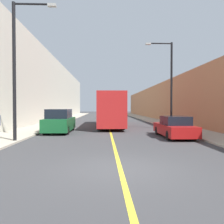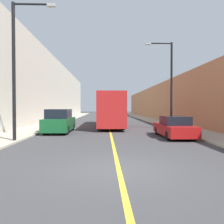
# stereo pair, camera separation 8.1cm
# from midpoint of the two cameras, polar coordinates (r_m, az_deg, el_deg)

# --- Properties ---
(ground_plane) EXTENTS (200.00, 200.00, 0.00)m
(ground_plane) POSITION_cam_midpoint_polar(r_m,az_deg,el_deg) (7.67, 1.84, -14.66)
(ground_plane) COLOR #38383A
(sidewalk_left) EXTENTS (2.92, 72.00, 0.11)m
(sidewalk_left) POSITION_cam_midpoint_polar(r_m,az_deg,el_deg) (37.98, -12.08, -1.86)
(sidewalk_left) COLOR #A89E8C
(sidewalk_left) RESTS_ON ground
(sidewalk_right) EXTENTS (2.92, 72.00, 0.11)m
(sidewalk_right) POSITION_cam_midpoint_polar(r_m,az_deg,el_deg) (38.17, 9.32, -1.84)
(sidewalk_right) COLOR #A89E8C
(sidewalk_right) RESTS_ON ground
(building_row_left) EXTENTS (4.00, 72.00, 10.23)m
(building_row_left) POSITION_cam_midpoint_polar(r_m,az_deg,el_deg) (38.79, -17.17, 5.65)
(building_row_left) COLOR #B7B2A3
(building_row_left) RESTS_ON ground
(building_row_right) EXTENTS (4.00, 72.00, 6.03)m
(building_row_right) POSITION_cam_midpoint_polar(r_m,az_deg,el_deg) (38.96, 14.34, 2.56)
(building_row_right) COLOR #B2724C
(building_row_right) RESTS_ON ground
(road_center_line) EXTENTS (0.16, 72.00, 0.01)m
(road_center_line) POSITION_cam_midpoint_polar(r_m,az_deg,el_deg) (37.42, -1.35, -1.96)
(road_center_line) COLOR gold
(road_center_line) RESTS_ON ground
(bus) EXTENTS (2.57, 11.70, 3.49)m
(bus) POSITION_cam_midpoint_polar(r_m,az_deg,el_deg) (23.86, -0.63, 0.68)
(bus) COLOR #AD1E1E
(bus) RESTS_ON ground
(parked_suv_left) EXTENTS (1.97, 4.84, 1.95)m
(parked_suv_left) POSITION_cam_midpoint_polar(r_m,az_deg,el_deg) (18.72, -13.64, -2.47)
(parked_suv_left) COLOR #145128
(parked_suv_left) RESTS_ON ground
(car_right_near) EXTENTS (1.87, 4.68, 1.49)m
(car_right_near) POSITION_cam_midpoint_polar(r_m,az_deg,el_deg) (15.92, 15.85, -3.94)
(car_right_near) COLOR maroon
(car_right_near) RESTS_ON ground
(street_lamp_left) EXTENTS (2.61, 0.24, 8.24)m
(street_lamp_left) POSITION_cam_midpoint_polar(r_m,az_deg,el_deg) (14.50, -23.56, 11.75)
(street_lamp_left) COLOR black
(street_lamp_left) RESTS_ON sidewalk_left
(street_lamp_right) EXTENTS (2.61, 0.24, 8.16)m
(street_lamp_right) POSITION_cam_midpoint_polar(r_m,az_deg,el_deg) (21.73, 14.63, 8.16)
(street_lamp_right) COLOR black
(street_lamp_right) RESTS_ON sidewalk_right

